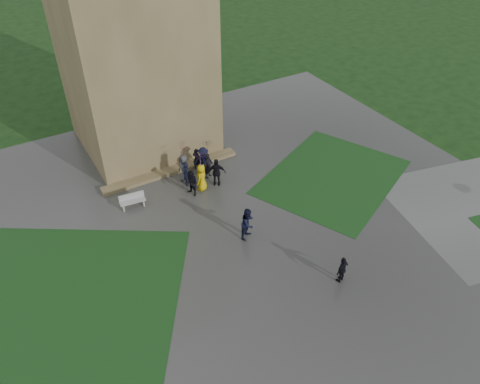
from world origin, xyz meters
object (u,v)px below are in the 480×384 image
pedestrian_near (342,269)px  tower (127,9)px  bench (132,201)px  pedestrian_mid (248,223)px

pedestrian_near → tower: bearing=-95.7°
bench → pedestrian_near: (6.65, -10.41, 0.31)m
tower → bench: (-3.30, -6.48, -8.55)m
tower → pedestrian_mid: (1.11, -11.98, -8.05)m
tower → pedestrian_mid: size_ratio=9.72×
bench → tower: bearing=69.3°
bench → pedestrian_mid: (4.41, -5.50, 0.49)m
pedestrian_mid → tower: bearing=64.8°
tower → pedestrian_near: size_ratio=12.07×
bench → pedestrian_near: pedestrian_near is taller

